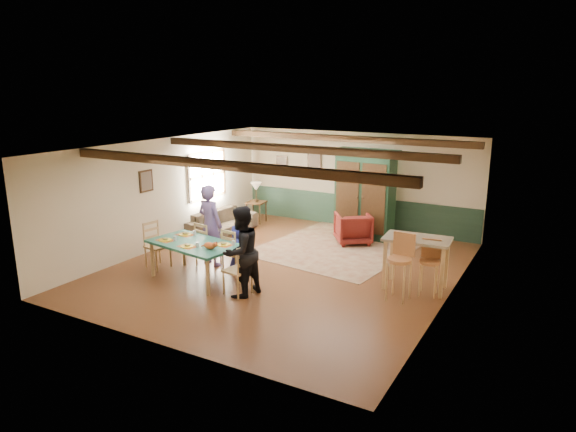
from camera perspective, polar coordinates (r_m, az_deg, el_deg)
The scene contains 35 objects.
floor at distance 11.46m, azimuth -0.17°, elevation -5.80°, with size 8.00×8.00×0.00m, color #4F2816.
wall_back at distance 14.62m, azimuth 7.58°, elevation 3.95°, with size 7.00×0.02×2.70m, color beige.
wall_left at distance 13.11m, azimuth -13.63°, elevation 2.50°, with size 0.02×8.00×2.70m, color beige.
wall_right at distance 9.89m, azimuth 17.78°, elevation -1.56°, with size 0.02×8.00×2.70m, color beige.
ceiling at distance 10.84m, azimuth -0.18°, elevation 7.74°, with size 7.00×8.00×0.02m, color silver.
wainscot_back at distance 14.78m, azimuth 7.43°, elevation 0.51°, with size 6.95×0.03×0.90m, color #1D3527.
ceiling_beam_front at distance 8.94m, azimuth -7.49°, elevation 5.65°, with size 6.95×0.16×0.16m, color black.
ceiling_beam_mid at distance 11.20m, azimuth 0.84°, elevation 7.48°, with size 6.95×0.16×0.16m, color black.
ceiling_beam_back at distance 13.53m, azimuth 6.15°, elevation 8.57°, with size 6.95×0.16×0.16m, color black.
window_left at distance 14.32m, azimuth -8.98°, elevation 4.51°, with size 0.06×1.60×1.30m, color white, non-canonical shape.
picture_left_wall at distance 12.59m, azimuth -15.48°, elevation 3.77°, with size 0.04×0.42×0.52m, color gray, non-canonical shape.
picture_back_a at distance 15.04m, azimuth 2.97°, elevation 6.08°, with size 0.45×0.04×0.55m, color gray, non-canonical shape.
picture_back_b at distance 15.57m, azimuth -0.69°, elevation 5.82°, with size 0.38×0.04×0.48m, color gray, non-canonical shape.
dining_table at distance 10.85m, azimuth -10.31°, elevation -4.97°, with size 1.92×1.07×0.80m, color #216957, non-canonical shape.
dining_chair_far_left at distance 11.60m, azimuth -8.87°, elevation -3.08°, with size 0.45×0.47×1.01m, color tan, non-canonical shape.
dining_chair_far_right at distance 11.01m, azimuth -5.85°, elevation -3.92°, with size 0.45×0.47×1.01m, color tan, non-canonical shape.
dining_chair_end_left at distance 11.73m, azimuth -14.30°, elevation -3.16°, with size 0.45×0.47×1.01m, color tan, non-canonical shape.
dining_chair_end_right at distance 9.96m, azimuth -5.65°, elevation -5.90°, with size 0.45×0.47×1.01m, color tan, non-canonical shape.
person_man at distance 11.54m, azimuth -8.64°, elevation -1.02°, with size 0.67×0.44×1.84m, color slate.
person_woman at distance 9.77m, azimuth -5.25°, elevation -3.98°, with size 0.86×0.67×1.76m, color black.
person_child at distance 11.06m, azimuth -5.55°, elevation -3.67°, with size 0.52×0.34×1.07m, color #272F9E.
cat at distance 10.21m, azimuth -8.70°, elevation -3.19°, with size 0.38×0.15×0.19m, color #D95826, non-canonical shape.
place_setting_near_left at distance 10.99m, azimuth -13.48°, elevation -2.39°, with size 0.43×0.32×0.11m, color yellow, non-canonical shape.
place_setting_near_center at distance 10.47m, azimuth -11.13°, elevation -3.10°, with size 0.43×0.32×0.11m, color yellow, non-canonical shape.
place_setting_far_left at distance 11.31m, azimuth -11.36°, elevation -1.81°, with size 0.43×0.32×0.11m, color yellow, non-canonical shape.
place_setting_far_right at distance 10.46m, azimuth -7.19°, elevation -2.94°, with size 0.43×0.32×0.11m, color yellow, non-canonical shape.
area_rug at distance 13.00m, azimuth 5.71°, elevation -3.40°, with size 3.32×3.94×0.01m, color tan.
armoire at distance 13.65m, azimuth 8.54°, elevation 2.44°, with size 1.66×0.66×2.35m, color black.
armchair at distance 13.24m, azimuth 7.24°, elevation -1.35°, with size 0.85×0.87×0.79m, color #450D0E.
sofa at distance 14.21m, azimuth -7.31°, elevation -0.64°, with size 2.10×0.82×0.61m, color #453A2B.
end_table at distance 15.21m, azimuth -3.53°, elevation 0.46°, with size 0.51×0.51×0.63m, color black, non-canonical shape.
table_lamp at distance 15.08m, azimuth -3.57°, elevation 2.68°, with size 0.32×0.32×0.57m, color beige, non-canonical shape.
counter_table at distance 10.47m, azimuth 14.01°, elevation -5.13°, with size 1.27×0.74×1.06m, color tan, non-canonical shape.
bar_stool_left at distance 9.85m, azimuth 12.25°, elevation -5.63°, with size 0.45×0.49×1.27m, color #C17D4B, non-canonical shape.
bar_stool_right at distance 10.23m, azimuth 15.40°, elevation -5.62°, with size 0.38×0.42×1.08m, color #C17D4B, non-canonical shape.
Camera 1 is at (5.30, -9.38, 3.92)m, focal length 32.00 mm.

